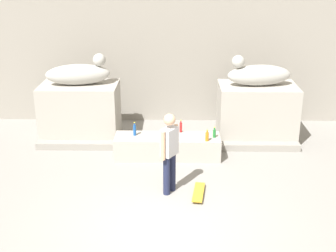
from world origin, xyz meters
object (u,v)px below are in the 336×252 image
Objects in this scene: bottle_green at (214,133)px; bottle_orange at (207,136)px; statue_reclining_right at (258,74)px; bottle_blue at (135,130)px; bottle_red at (181,127)px; statue_reclining_left at (79,74)px; skateboard at (199,192)px; skater at (169,150)px.

bottle_green is 0.29m from bottle_orange.
statue_reclining_right is 2.01m from bottle_green.
bottle_orange is at bearing -10.77° from bottle_blue.
bottle_red is 0.84m from bottle_green.
statue_reclining_left is at bearing 154.88° from bottle_orange.
statue_reclining_right reaches higher than skateboard.
bottle_red is (0.24, 2.02, -0.28)m from skater.
bottle_orange is (0.25, 1.60, 0.56)m from skateboard.
bottle_green is 0.94× the size of bottle_orange.
bottle_orange is at bearing -42.60° from bottle_red.
bottle_blue is 1.26× the size of bottle_green.
statue_reclining_left reaches higher than bottle_green.
statue_reclining_right is at bearing 160.50° from skateboard.
statue_reclining_left reaches higher than skateboard.
bottle_red is at bearing -163.33° from skateboard.
bottle_blue is 1.71m from bottle_orange.
statue_reclining_left is 4.53m from skateboard.
skater is 1.04m from skateboard.
bottle_blue reaches higher than bottle_orange.
statue_reclining_right is 3.73m from skater.
skater is at bearing 47.00° from statue_reclining_right.
skateboard is at bearing -55.67° from statue_reclining_left.
skater reaches higher than skateboard.
statue_reclining_left is 1.01× the size of statue_reclining_right.
statue_reclining_left is at bearing 141.70° from bottle_blue.
skateboard is at bearing 56.06° from statue_reclining_right.
bottle_red is (-0.34, 2.15, 0.58)m from skateboard.
skateboard is 2.67× the size of bottle_red.
bottle_green is (0.78, -0.33, -0.02)m from bottle_red.
skater reaches higher than bottle_orange.
statue_reclining_right is 6.43× the size of bottle_green.
bottle_blue is (-0.84, 1.80, -0.27)m from skater.
statue_reclining_left reaches higher than skater.
bottle_green reaches higher than skateboard.
bottle_red is 1.11m from bottle_blue.
bottle_green is (0.44, 1.82, 0.55)m from skateboard.
skateboard is 2.53× the size of bottle_blue.
skateboard is at bearing -99.00° from bottle_orange.
statue_reclining_left is 4.46m from statue_reclining_right.
statue_reclining_right is 2.38m from bottle_red.
bottle_orange is at bearing -33.98° from statue_reclining_left.
statue_reclining_right is 5.10× the size of bottle_blue.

